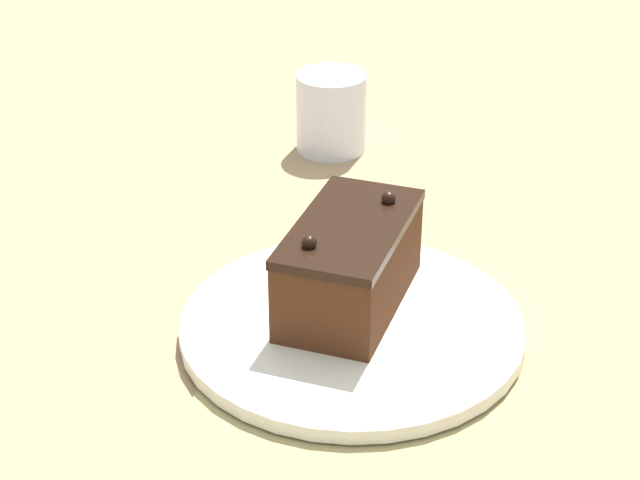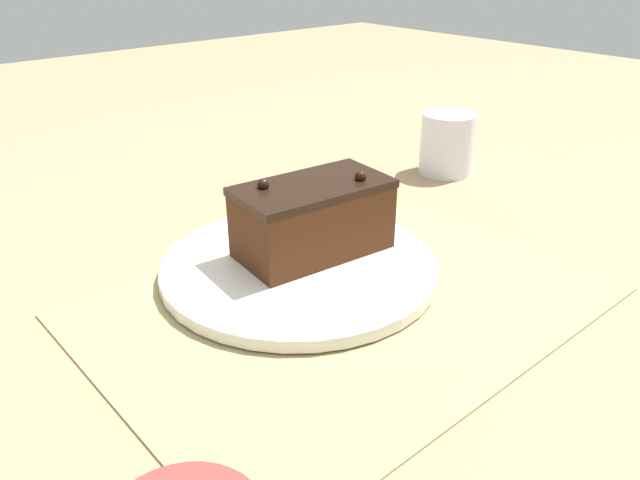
{
  "view_description": "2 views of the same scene",
  "coord_description": "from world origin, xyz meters",
  "px_view_note": "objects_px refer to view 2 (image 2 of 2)",
  "views": [
    {
      "loc": [
        -0.71,
        -0.07,
        0.5
      ],
      "look_at": [
        0.03,
        0.1,
        0.07
      ],
      "focal_mm": 60.0,
      "sensor_mm": 36.0,
      "label": 1
    },
    {
      "loc": [
        -0.35,
        -0.36,
        0.31
      ],
      "look_at": [
        0.01,
        0.05,
        0.05
      ],
      "focal_mm": 35.0,
      "sensor_mm": 36.0,
      "label": 2
    }
  ],
  "objects_px": {
    "cake_plate": "(296,268)",
    "drinking_glass": "(447,143)",
    "chocolate_cake": "(313,218)",
    "serving_knife": "(314,242)"
  },
  "relations": [
    {
      "from": "chocolate_cake",
      "to": "serving_knife",
      "type": "xyz_separation_m",
      "value": [
        0.01,
        0.01,
        -0.03
      ]
    },
    {
      "from": "cake_plate",
      "to": "drinking_glass",
      "type": "xyz_separation_m",
      "value": [
        0.36,
        0.1,
        0.03
      ]
    },
    {
      "from": "chocolate_cake",
      "to": "serving_knife",
      "type": "relative_size",
      "value": 0.76
    },
    {
      "from": "cake_plate",
      "to": "chocolate_cake",
      "type": "height_order",
      "value": "chocolate_cake"
    },
    {
      "from": "cake_plate",
      "to": "drinking_glass",
      "type": "distance_m",
      "value": 0.37
    },
    {
      "from": "chocolate_cake",
      "to": "drinking_glass",
      "type": "bearing_deg",
      "value": 15.16
    },
    {
      "from": "cake_plate",
      "to": "chocolate_cake",
      "type": "xyz_separation_m",
      "value": [
        0.03,
        0.01,
        0.04
      ]
    },
    {
      "from": "chocolate_cake",
      "to": "serving_knife",
      "type": "height_order",
      "value": "chocolate_cake"
    },
    {
      "from": "cake_plate",
      "to": "drinking_glass",
      "type": "relative_size",
      "value": 3.2
    },
    {
      "from": "chocolate_cake",
      "to": "drinking_glass",
      "type": "distance_m",
      "value": 0.34
    }
  ]
}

